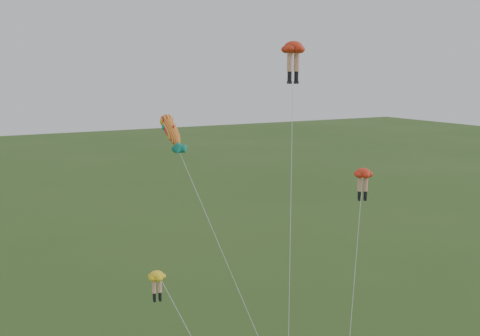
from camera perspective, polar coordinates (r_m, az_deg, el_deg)
name	(u,v)px	position (r m, az deg, el deg)	size (l,w,h in m)	color
legs_kite_red_high	(293,53)	(37.49, 5.71, 12.06)	(8.16, 11.66, 20.43)	red
legs_kite_red_mid	(363,180)	(35.17, 12.96, -1.23)	(7.05, 7.10, 12.24)	red
legs_kite_yellow	(163,289)	(26.15, -8.25, -12.63)	(3.88, 5.58, 9.01)	yellow
fish_kite	(172,132)	(33.41, -7.29, 3.84)	(3.57, 10.72, 15.94)	yellow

